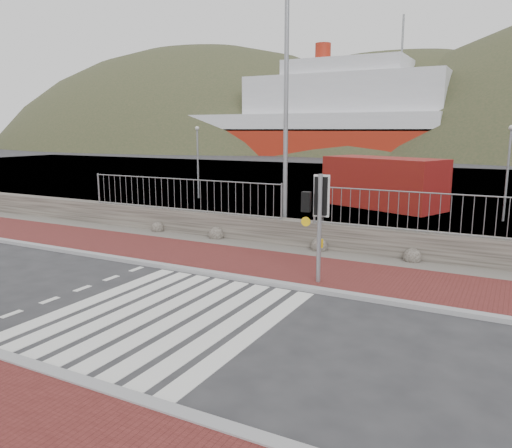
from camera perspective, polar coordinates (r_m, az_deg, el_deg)
The scene contains 15 objects.
ground at distance 11.05m, azimuth -10.30°, elevation -10.26°, with size 220.00×220.00×0.00m, color #28282B.
sidewalk_far at distance 14.65m, azimuth 0.62°, elevation -4.65°, with size 40.00×3.00×0.08m, color maroon.
kerb_near at distance 9.08m, azimuth -22.48°, elevation -15.42°, with size 40.00×0.25×0.12m, color gray.
kerb_far at distance 13.39m, azimuth -2.33°, elevation -6.11°, with size 40.00×0.25×0.12m, color gray.
zebra_crossing at distance 11.05m, azimuth -10.30°, elevation -10.23°, with size 4.62×5.60×0.01m.
gravel_strip at distance 16.40m, azimuth 3.83°, elevation -3.04°, with size 40.00×1.50×0.06m, color #59544C.
stone_wall at distance 17.02m, azimuth 4.95°, elevation -1.09°, with size 40.00×0.60×0.90m, color #403B35.
railing at distance 16.66m, azimuth 4.82°, elevation 3.43°, with size 18.07×0.07×1.22m.
quay at distance 36.75m, azimuth 17.62°, elevation 4.10°, with size 120.00×40.00×0.50m, color #4C4C4F.
water at distance 71.36m, azimuth 22.79°, elevation 6.75°, with size 220.00×50.00×0.05m, color #3F4C54.
ferry at distance 82.10m, azimuth 5.71°, elevation 11.69°, with size 50.00×16.00×20.00m.
hills_backdrop at distance 99.68m, azimuth 27.07°, elevation -6.18°, with size 254.00×90.00×100.00m.
traffic_signal_far at distance 12.58m, azimuth 7.13°, elevation 2.12°, with size 0.69×0.28×2.85m.
streetlight at distance 17.75m, azimuth 3.94°, elevation 14.40°, with size 1.91×0.33×9.01m.
shipping_container at distance 26.40m, azimuth 14.34°, elevation 4.62°, with size 6.07×2.53×2.53m, color maroon.
Camera 1 is at (6.46, -8.06, 3.93)m, focal length 35.00 mm.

